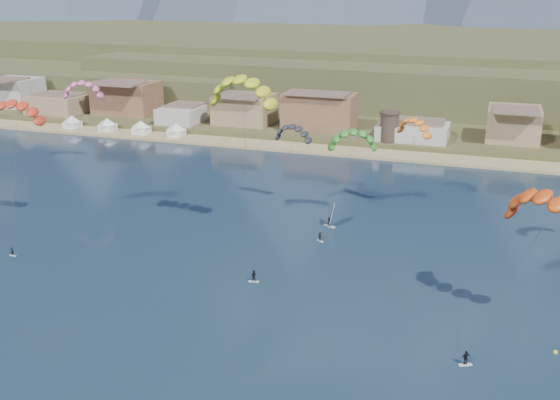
% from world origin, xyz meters
% --- Properties ---
extents(ground, '(2400.00, 2400.00, 0.00)m').
position_xyz_m(ground, '(0.00, 0.00, 0.00)').
color(ground, black).
rests_on(ground, ground).
extents(beach, '(2200.00, 12.00, 0.90)m').
position_xyz_m(beach, '(0.00, 106.00, 0.25)').
color(beach, tan).
rests_on(beach, ground).
extents(land, '(2200.00, 900.00, 4.00)m').
position_xyz_m(land, '(0.00, 560.00, 0.00)').
color(land, brown).
rests_on(land, ground).
extents(foothills, '(940.00, 210.00, 18.00)m').
position_xyz_m(foothills, '(22.39, 232.47, 9.08)').
color(foothills, brown).
rests_on(foothills, ground).
extents(town, '(400.00, 24.00, 12.00)m').
position_xyz_m(town, '(-40.00, 122.00, 8.00)').
color(town, beige).
rests_on(town, ground).
extents(watchtower, '(5.82, 5.82, 8.60)m').
position_xyz_m(watchtower, '(5.00, 114.00, 6.37)').
color(watchtower, '#47382D').
rests_on(watchtower, ground).
extents(beach_tents, '(43.40, 6.40, 5.00)m').
position_xyz_m(beach_tents, '(-76.25, 106.00, 3.71)').
color(beach_tents, white).
rests_on(beach_tents, ground).
extents(kitesurfer_red, '(11.38, 14.52, 26.82)m').
position_xyz_m(kitesurfer_red, '(-48.40, 27.50, 23.49)').
color(kitesurfer_red, silver).
rests_on(kitesurfer_red, ground).
extents(kitesurfer_yellow, '(15.12, 19.24, 32.92)m').
position_xyz_m(kitesurfer_yellow, '(-8.17, 36.24, 28.00)').
color(kitesurfer_yellow, silver).
rests_on(kitesurfer_yellow, ground).
extents(kitesurfer_orange, '(15.42, 20.43, 23.22)m').
position_xyz_m(kitesurfer_orange, '(40.46, 21.03, 17.40)').
color(kitesurfer_orange, silver).
rests_on(kitesurfer_orange, ground).
extents(kitesurfer_green, '(10.50, 15.86, 20.84)m').
position_xyz_m(kitesurfer_green, '(7.77, 52.07, 17.02)').
color(kitesurfer_green, silver).
rests_on(kitesurfer_green, ground).
extents(distant_kite_pink, '(10.98, 7.70, 23.47)m').
position_xyz_m(distant_kite_pink, '(-64.51, 70.52, 20.46)').
color(distant_kite_pink, '#262626').
rests_on(distant_kite_pink, ground).
extents(distant_kite_dark, '(8.79, 6.20, 19.17)m').
position_xyz_m(distant_kite_dark, '(-5.62, 57.03, 16.38)').
color(distant_kite_dark, '#262626').
rests_on(distant_kite_dark, ground).
extents(distant_kite_orange, '(8.84, 7.70, 21.04)m').
position_xyz_m(distant_kite_orange, '(18.05, 61.60, 18.37)').
color(distant_kite_orange, '#262626').
rests_on(distant_kite_orange, ground).
extents(windsurfer, '(2.72, 2.86, 4.46)m').
position_xyz_m(windsurfer, '(4.84, 48.04, 1.42)').
color(windsurfer, silver).
rests_on(windsurfer, ground).
extents(buoy, '(0.60, 0.60, 0.60)m').
position_xyz_m(buoy, '(43.18, 13.44, 0.10)').
color(buoy, yellow).
rests_on(buoy, ground).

